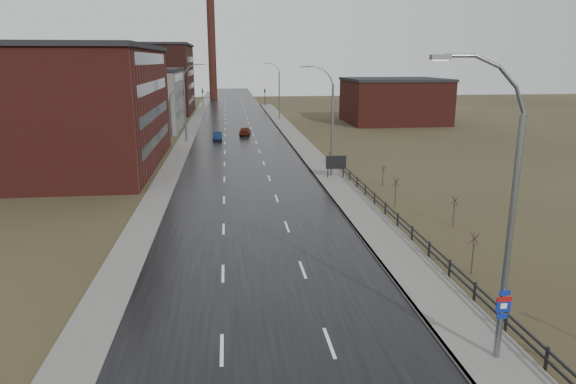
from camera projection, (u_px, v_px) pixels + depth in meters
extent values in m
cube|color=black|center=(241.00, 143.00, 75.69)|extent=(14.00, 300.00, 0.06)
cube|color=#595651|center=(331.00, 178.00, 52.60)|extent=(3.20, 180.00, 0.18)
cube|color=slate|center=(317.00, 179.00, 52.42)|extent=(0.16, 180.00, 0.18)
cube|color=#595651|center=(184.00, 144.00, 74.76)|extent=(2.40, 260.00, 0.12)
cube|color=#471914|center=(54.00, 110.00, 57.28)|extent=(22.00, 28.00, 13.00)
cube|color=black|center=(47.00, 47.00, 55.59)|extent=(22.44, 28.56, 0.50)
cube|color=black|center=(157.00, 139.00, 59.39)|extent=(0.06, 22.40, 1.20)
cube|color=black|center=(155.00, 113.00, 58.64)|extent=(0.06, 22.40, 1.20)
cube|color=black|center=(153.00, 86.00, 57.89)|extent=(0.06, 22.40, 1.20)
cube|color=black|center=(152.00, 59.00, 57.14)|extent=(0.06, 22.40, 1.20)
cube|color=slate|center=(134.00, 101.00, 89.73)|extent=(16.00, 20.00, 10.00)
cube|color=black|center=(132.00, 70.00, 88.42)|extent=(16.32, 20.40, 0.50)
cube|color=black|center=(181.00, 111.00, 91.13)|extent=(0.06, 16.00, 1.20)
cube|color=black|center=(180.00, 94.00, 90.38)|extent=(0.06, 16.00, 1.20)
cube|color=black|center=(179.00, 77.00, 89.63)|extent=(0.06, 16.00, 1.20)
cube|color=#331611|center=(133.00, 80.00, 117.40)|extent=(26.00, 24.00, 15.00)
cube|color=black|center=(131.00, 45.00, 115.46)|extent=(26.52, 24.48, 0.50)
cube|color=black|center=(192.00, 99.00, 119.98)|extent=(0.06, 19.20, 1.20)
cube|color=black|center=(191.00, 86.00, 119.23)|extent=(0.06, 19.20, 1.20)
cube|color=black|center=(191.00, 73.00, 118.48)|extent=(0.06, 19.20, 1.20)
cube|color=black|center=(190.00, 59.00, 117.74)|extent=(0.06, 19.20, 1.20)
cube|color=#471914|center=(394.00, 102.00, 99.27)|extent=(18.00, 16.00, 8.00)
cube|color=black|center=(395.00, 80.00, 98.21)|extent=(18.36, 16.32, 0.50)
cylinder|color=#331611|center=(212.00, 50.00, 157.83)|extent=(2.40, 2.40, 30.00)
cylinder|color=slate|center=(509.00, 245.00, 19.65)|extent=(0.24, 0.24, 10.00)
cylinder|color=slate|center=(520.00, 101.00, 18.27)|extent=(0.57, 0.14, 1.12)
cylinder|color=slate|center=(508.00, 77.00, 18.00)|extent=(0.91, 0.14, 0.91)
cylinder|color=slate|center=(488.00, 61.00, 17.78)|extent=(1.12, 0.14, 0.57)
cylinder|color=slate|center=(462.00, 56.00, 17.62)|extent=(1.15, 0.14, 0.14)
cube|color=slate|center=(441.00, 57.00, 17.55)|extent=(0.70, 0.28, 0.18)
cube|color=silver|center=(440.00, 60.00, 17.57)|extent=(0.50, 0.20, 0.04)
cube|color=navy|center=(505.00, 293.00, 20.03)|extent=(0.45, 0.04, 0.22)
cube|color=navy|center=(504.00, 305.00, 20.15)|extent=(0.60, 0.04, 0.65)
cube|color=maroon|center=(504.00, 299.00, 20.08)|extent=(0.60, 0.04, 0.20)
cube|color=navy|center=(502.00, 316.00, 20.28)|extent=(0.45, 0.04, 0.22)
cube|color=silver|center=(504.00, 306.00, 20.14)|extent=(0.26, 0.02, 0.22)
cylinder|color=slate|center=(332.00, 132.00, 52.42)|extent=(0.24, 0.24, 9.50)
cylinder|color=slate|center=(332.00, 80.00, 51.11)|extent=(0.51, 0.14, 0.98)
cylinder|color=slate|center=(327.00, 73.00, 50.88)|extent=(0.81, 0.14, 0.81)
cylinder|color=slate|center=(320.00, 68.00, 50.68)|extent=(0.98, 0.14, 0.51)
cylinder|color=slate|center=(312.00, 66.00, 50.54)|extent=(1.01, 0.14, 0.14)
cube|color=slate|center=(305.00, 67.00, 50.48)|extent=(0.70, 0.28, 0.18)
cube|color=silver|center=(305.00, 68.00, 50.50)|extent=(0.50, 0.20, 0.04)
cylinder|color=slate|center=(185.00, 110.00, 75.53)|extent=(0.24, 0.24, 9.50)
cylinder|color=slate|center=(184.00, 74.00, 74.26)|extent=(0.51, 0.14, 0.98)
cylinder|color=slate|center=(187.00, 69.00, 74.14)|extent=(0.81, 0.14, 0.81)
cylinder|color=slate|center=(192.00, 66.00, 74.10)|extent=(0.98, 0.14, 0.51)
cylinder|color=slate|center=(198.00, 64.00, 74.15)|extent=(1.01, 0.14, 0.14)
cube|color=slate|center=(203.00, 65.00, 74.24)|extent=(0.70, 0.28, 0.18)
cube|color=silver|center=(203.00, 65.00, 74.27)|extent=(0.50, 0.20, 0.04)
cylinder|color=slate|center=(279.00, 96.00, 104.35)|extent=(0.24, 0.24, 9.50)
cylinder|color=slate|center=(278.00, 70.00, 103.05)|extent=(0.51, 0.14, 0.98)
cylinder|color=slate|center=(276.00, 66.00, 102.82)|extent=(0.81, 0.14, 0.81)
cylinder|color=slate|center=(272.00, 64.00, 102.62)|extent=(0.98, 0.14, 0.51)
cylinder|color=slate|center=(268.00, 63.00, 102.48)|extent=(1.01, 0.14, 0.14)
cube|color=slate|center=(265.00, 63.00, 102.42)|extent=(0.70, 0.28, 0.18)
cube|color=silver|center=(265.00, 64.00, 102.44)|extent=(0.50, 0.20, 0.04)
cube|color=black|center=(546.00, 360.00, 19.97)|extent=(0.10, 0.10, 1.10)
cube|color=black|center=(506.00, 322.00, 22.86)|extent=(0.10, 0.10, 1.10)
cube|color=black|center=(475.00, 292.00, 25.74)|extent=(0.10, 0.10, 1.10)
cube|color=black|center=(449.00, 269.00, 28.63)|extent=(0.10, 0.10, 1.10)
cube|color=black|center=(429.00, 250.00, 31.51)|extent=(0.10, 0.10, 1.10)
cube|color=black|center=(412.00, 234.00, 34.40)|extent=(0.10, 0.10, 1.10)
cube|color=black|center=(398.00, 221.00, 37.28)|extent=(0.10, 0.10, 1.10)
cube|color=black|center=(385.00, 209.00, 40.17)|extent=(0.10, 0.10, 1.10)
cube|color=black|center=(375.00, 199.00, 43.05)|extent=(0.10, 0.10, 1.10)
cube|color=black|center=(365.00, 190.00, 45.94)|extent=(0.10, 0.10, 1.10)
cube|color=black|center=(357.00, 183.00, 48.83)|extent=(0.10, 0.10, 1.10)
cube|color=black|center=(350.00, 176.00, 51.71)|extent=(0.10, 0.10, 1.10)
cube|color=black|center=(343.00, 170.00, 54.60)|extent=(0.10, 0.10, 1.10)
cube|color=black|center=(337.00, 164.00, 57.48)|extent=(0.10, 0.10, 1.10)
cube|color=black|center=(332.00, 159.00, 60.37)|extent=(0.10, 0.10, 1.10)
cube|color=black|center=(400.00, 217.00, 36.70)|extent=(0.08, 53.00, 0.10)
cube|color=black|center=(400.00, 223.00, 36.80)|extent=(0.08, 53.00, 0.10)
cylinder|color=#382D23|center=(473.00, 259.00, 29.08)|extent=(0.08, 0.08, 1.87)
cylinder|color=#382D23|center=(475.00, 239.00, 28.79)|extent=(0.04, 0.63, 0.74)
cylinder|color=#382D23|center=(474.00, 238.00, 28.83)|extent=(0.60, 0.24, 0.74)
cylinder|color=#382D23|center=(474.00, 238.00, 28.80)|extent=(0.36, 0.53, 0.75)
cylinder|color=#382D23|center=(474.00, 239.00, 28.75)|extent=(0.36, 0.53, 0.75)
cylinder|color=#382D23|center=(475.00, 239.00, 28.74)|extent=(0.60, 0.24, 0.74)
cylinder|color=#382D23|center=(454.00, 215.00, 37.45)|extent=(0.08, 0.08, 1.72)
cylinder|color=#382D23|center=(456.00, 201.00, 37.18)|extent=(0.04, 0.58, 0.68)
cylinder|color=#382D23|center=(455.00, 201.00, 37.22)|extent=(0.55, 0.22, 0.69)
cylinder|color=#382D23|center=(454.00, 201.00, 37.20)|extent=(0.33, 0.49, 0.70)
cylinder|color=#382D23|center=(455.00, 201.00, 37.14)|extent=(0.33, 0.49, 0.70)
cylinder|color=#382D23|center=(455.00, 201.00, 37.13)|extent=(0.55, 0.22, 0.69)
cylinder|color=#382D23|center=(395.00, 196.00, 42.55)|extent=(0.08, 0.08, 1.83)
cylinder|color=#382D23|center=(397.00, 182.00, 42.26)|extent=(0.04, 0.62, 0.72)
cylinder|color=#382D23|center=(396.00, 182.00, 42.30)|extent=(0.59, 0.23, 0.73)
cylinder|color=#382D23|center=(396.00, 182.00, 42.28)|extent=(0.35, 0.52, 0.74)
cylinder|color=#382D23|center=(396.00, 182.00, 42.22)|extent=(0.35, 0.52, 0.74)
cylinder|color=#382D23|center=(397.00, 182.00, 42.21)|extent=(0.59, 0.23, 0.73)
cylinder|color=#382D23|center=(383.00, 179.00, 49.56)|extent=(0.08, 0.08, 1.51)
cylinder|color=#382D23|center=(384.00, 169.00, 49.32)|extent=(0.04, 0.51, 0.60)
cylinder|color=#382D23|center=(383.00, 169.00, 49.36)|extent=(0.49, 0.20, 0.61)
cylinder|color=#382D23|center=(383.00, 169.00, 49.33)|extent=(0.29, 0.43, 0.61)
cylinder|color=#382D23|center=(383.00, 169.00, 49.28)|extent=(0.29, 0.43, 0.61)
cylinder|color=#382D23|center=(384.00, 169.00, 49.27)|extent=(0.49, 0.20, 0.61)
cube|color=black|center=(328.00, 170.00, 52.59)|extent=(0.10, 0.10, 1.80)
cube|color=black|center=(343.00, 170.00, 52.78)|extent=(0.10, 0.10, 1.80)
cube|color=silver|center=(336.00, 162.00, 52.43)|extent=(2.02, 0.08, 1.27)
cube|color=black|center=(336.00, 162.00, 52.38)|extent=(2.12, 0.04, 1.37)
cylinder|color=black|center=(203.00, 97.00, 131.85)|extent=(0.16, 0.16, 5.20)
imported|color=black|center=(202.00, 89.00, 131.31)|extent=(0.58, 2.73, 1.10)
sphere|color=#FF190C|center=(202.00, 88.00, 131.09)|extent=(0.18, 0.18, 0.18)
cylinder|color=black|center=(265.00, 97.00, 133.65)|extent=(0.16, 0.16, 5.20)
imported|color=black|center=(265.00, 88.00, 133.12)|extent=(0.58, 2.73, 1.10)
sphere|color=#FF190C|center=(265.00, 87.00, 132.90)|extent=(0.18, 0.18, 0.18)
imported|color=#0A1B36|center=(217.00, 136.00, 77.85)|extent=(1.47, 3.93, 1.28)
imported|color=#48160C|center=(245.00, 131.00, 83.08)|extent=(2.16, 4.25, 1.39)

